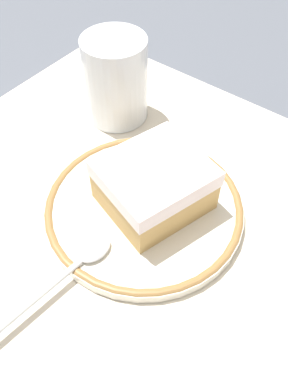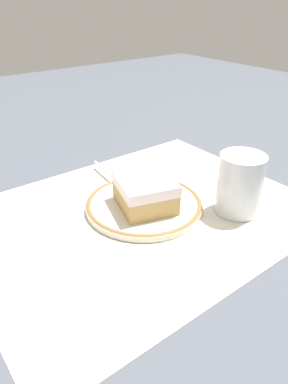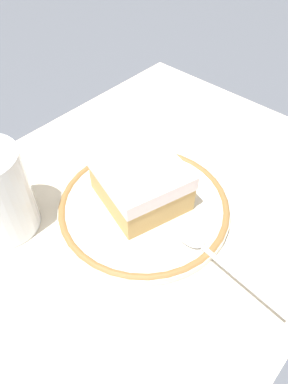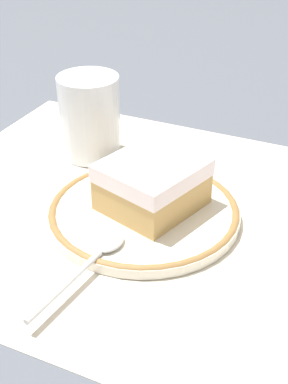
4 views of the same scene
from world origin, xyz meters
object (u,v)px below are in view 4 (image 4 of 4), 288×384
Objects in this scene: cake_slice at (151,185)px; cup at (90,121)px; plate at (144,212)px; spoon at (96,256)px.

cup is at bearing -37.12° from cake_slice.
cup is at bearing -40.25° from plate.
spoon is (0.01, 0.10, -0.02)m from cake_slice.
spoon is at bearing 120.49° from cup.
plate is 1.46× the size of spoon.
plate is 1.71× the size of cake_slice.
cake_slice is (-0.00, -0.01, 0.03)m from plate.
plate is 0.16m from cup.
cake_slice is 0.10m from spoon.
spoon is 1.35× the size of cup.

